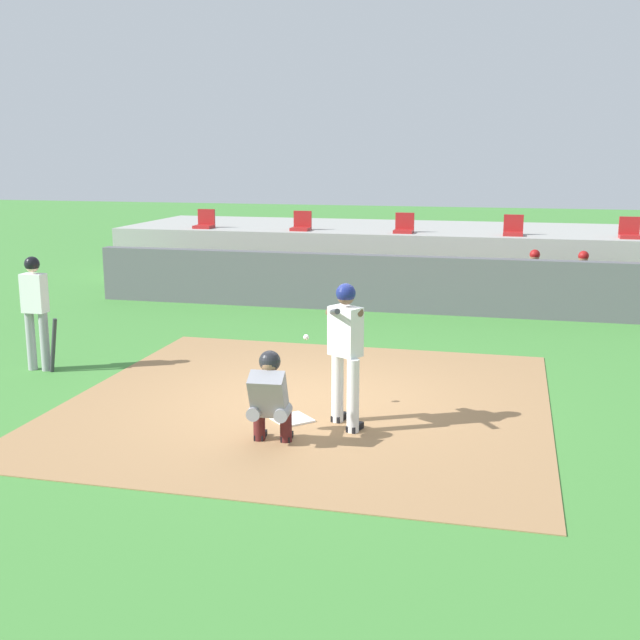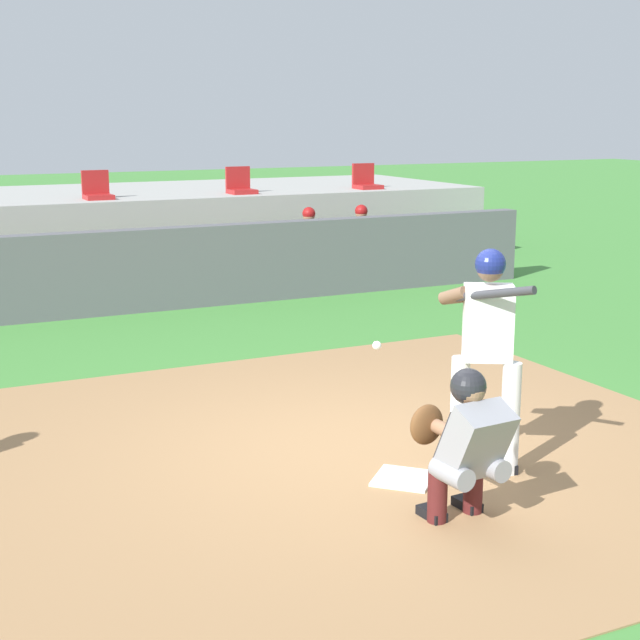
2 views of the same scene
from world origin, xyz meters
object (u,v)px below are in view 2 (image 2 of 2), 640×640
object	(u,v)px
home_plate	(403,478)
dugout_player_1	(364,242)
stadium_seat_4	(366,182)
batter_at_plate	(486,346)
stadium_seat_3	(240,186)
catcher_crouched	(465,441)
stadium_seat_2	(97,191)
dugout_player_0	(312,245)

from	to	relation	value
home_plate	dugout_player_1	world-z (taller)	dugout_player_1
home_plate	stadium_seat_4	xyz separation A→B (m)	(5.20, 10.18, 1.51)
batter_at_plate	stadium_seat_4	size ratio (longest dim) A/B	3.76
dugout_player_1	stadium_seat_3	bearing A→B (deg)	125.86
batter_at_plate	catcher_crouched	distance (m)	1.14
stadium_seat_2	stadium_seat_3	world-z (taller)	same
batter_at_plate	stadium_seat_2	world-z (taller)	stadium_seat_2
home_plate	dugout_player_1	size ratio (longest dim) A/B	0.34
batter_at_plate	stadium_seat_4	xyz separation A→B (m)	(4.51, 10.24, 0.50)
home_plate	catcher_crouched	size ratio (longest dim) A/B	0.25
dugout_player_0	stadium_seat_4	world-z (taller)	stadium_seat_4
dugout_player_0	stadium_seat_3	world-z (taller)	stadium_seat_3
dugout_player_1	stadium_seat_4	distance (m)	2.48
home_plate	batter_at_plate	world-z (taller)	batter_at_plate
catcher_crouched	stadium_seat_3	bearing A→B (deg)	76.61
home_plate	stadium_seat_2	distance (m)	10.29
batter_at_plate	dugout_player_0	distance (m)	8.56
home_plate	catcher_crouched	xyz separation A→B (m)	(-0.02, -0.84, 0.59)
batter_at_plate	dugout_player_1	distance (m)	8.88
catcher_crouched	dugout_player_1	bearing A→B (deg)	65.51
batter_at_plate	dugout_player_0	bearing A→B (deg)	73.80
batter_at_plate	dugout_player_1	world-z (taller)	batter_at_plate
catcher_crouched	stadium_seat_3	distance (m)	11.37
dugout_player_0	stadium_seat_2	xyz separation A→B (m)	(-3.08, 2.03, 0.86)
catcher_crouched	dugout_player_0	distance (m)	9.51
dugout_player_1	stadium_seat_2	world-z (taller)	stadium_seat_2
stadium_seat_3	stadium_seat_2	bearing A→B (deg)	180.00
stadium_seat_2	stadium_seat_3	size ratio (longest dim) A/B	1.00
catcher_crouched	dugout_player_1	distance (m)	9.88
stadium_seat_2	stadium_seat_4	xyz separation A→B (m)	(5.20, 0.00, 0.00)
stadium_seat_4	catcher_crouched	bearing A→B (deg)	-115.36
batter_at_plate	stadium_seat_4	bearing A→B (deg)	66.25
stadium_seat_2	dugout_player_1	bearing A→B (deg)	-26.56
stadium_seat_4	dugout_player_0	bearing A→B (deg)	-136.22
dugout_player_1	stadium_seat_3	size ratio (longest dim) A/B	2.71
dugout_player_0	stadium_seat_4	distance (m)	3.06
home_plate	stadium_seat_3	bearing A→B (deg)	75.67
stadium_seat_3	stadium_seat_4	world-z (taller)	same
batter_at_plate	stadium_seat_3	world-z (taller)	stadium_seat_3
home_plate	dugout_player_0	distance (m)	8.73
dugout_player_1	stadium_seat_4	world-z (taller)	stadium_seat_4
home_plate	stadium_seat_4	distance (m)	11.53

